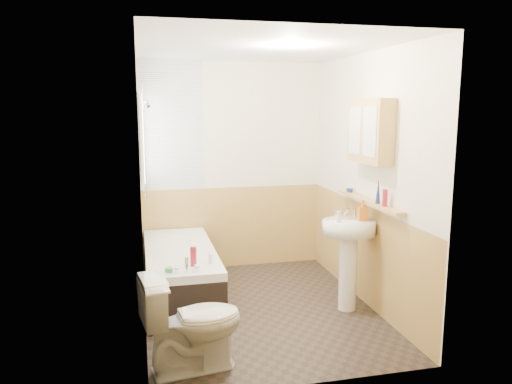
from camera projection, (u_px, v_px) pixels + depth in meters
The scene contains 26 objects.
floor at pixel (259, 309), 4.93m from camera, with size 2.80×2.80×0.00m, color black.
ceiling at pixel (260, 48), 4.51m from camera, with size 2.80×2.80×0.00m, color white.
wall_back at pixel (232, 167), 6.08m from camera, with size 2.20×0.02×2.50m, color #F5ECCA.
wall_front at pixel (309, 216), 3.37m from camera, with size 2.20×0.02×2.50m, color #F5ECCA.
wall_left at pixel (140, 189), 4.47m from camera, with size 0.02×2.80×2.50m, color #F5ECCA.
wall_right at pixel (368, 180), 4.97m from camera, with size 0.02×2.80×2.50m, color #F5ECCA.
wainscot_right at pixel (363, 253), 5.10m from camera, with size 0.01×2.80×1.00m, color tan.
wainscot_front at pixel (306, 319), 3.52m from camera, with size 2.20×0.01×1.00m, color tan.
wainscot_back at pixel (233, 227), 6.18m from camera, with size 2.20×0.01×1.00m, color tan.
tile_cladding_left at pixel (142, 188), 4.48m from camera, with size 0.01×2.80×2.50m, color white.
tile_return_back at pixel (171, 126), 5.80m from camera, with size 0.75×0.01×1.50m, color white.
window at pixel (142, 137), 5.33m from camera, with size 0.03×0.79×0.99m.
bathtub at pixel (180, 272), 5.20m from camera, with size 0.70×1.73×0.66m.
shower_riser at pixel (145, 134), 5.06m from camera, with size 0.10×0.08×1.18m.
toilet at pixel (192, 323), 3.75m from camera, with size 0.43×0.76×0.75m, color white.
sink at pixel (349, 246), 4.83m from camera, with size 0.53×0.43×1.02m.
pine_shelf at pixel (368, 201), 4.82m from camera, with size 0.10×1.26×0.03m, color tan.
medicine_cabinet at pixel (370, 131), 4.66m from camera, with size 0.17×0.66×0.60m.
foam_can at pixel (385, 198), 4.49m from camera, with size 0.05×0.05×0.15m, color maroon.
green_bottle at pixel (378, 191), 4.61m from camera, with size 0.05×0.05×0.23m, color navy.
black_jar at pixel (350, 190), 5.24m from camera, with size 0.06×0.06×0.04m, color navy.
soap_bottle at pixel (363, 216), 4.76m from camera, with size 0.09×0.20×0.09m, color orange.
clear_bottle at pixel (339, 217), 4.68m from camera, with size 0.04×0.04×0.11m, color silver.
blue_gel at pixel (193, 257), 4.58m from camera, with size 0.05×0.03×0.18m, color maroon.
cream_jar at pixel (169, 270), 4.43m from camera, with size 0.07×0.07×0.04m, color #388447.
orange_bottle at pixel (210, 259), 4.66m from camera, with size 0.03×0.03×0.09m, color silver.
Camera 1 is at (-1.10, -4.54, 1.98)m, focal length 35.00 mm.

